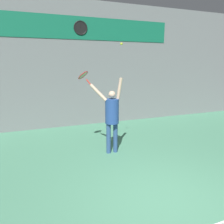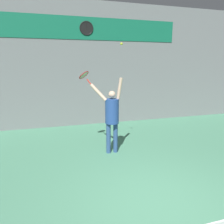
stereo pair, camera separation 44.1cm
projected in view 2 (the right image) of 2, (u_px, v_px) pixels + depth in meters
ground_plane at (163, 208)px, 3.96m from camera, size 18.00×18.00×0.00m
back_wall at (93, 65)px, 9.04m from camera, size 18.00×0.10×5.00m
sponsor_banner at (92, 29)px, 8.67m from camera, size 7.24×0.02×0.86m
scoreboard_clock at (86, 28)px, 8.59m from camera, size 0.55×0.05×0.55m
tennis_player at (112, 115)px, 6.22m from camera, size 0.89×0.54×2.19m
tennis_racket at (84, 76)px, 6.18m from camera, size 0.41×0.42×0.39m
tennis_ball at (121, 44)px, 5.79m from camera, size 0.07×0.07×0.07m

